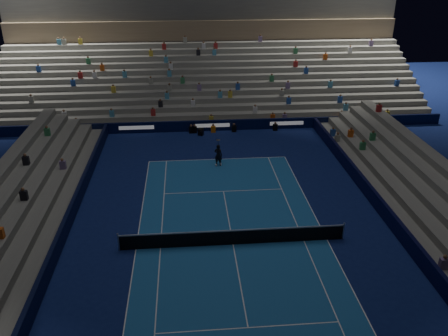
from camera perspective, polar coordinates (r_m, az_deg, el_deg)
ground at (r=26.29m, az=1.14°, el=-9.56°), size 90.00×90.00×0.00m
court_surface at (r=26.29m, az=1.14°, el=-9.55°), size 10.97×23.77×0.01m
sponsor_barrier_far at (r=42.56m, az=-1.46°, el=5.36°), size 44.00×0.25×1.00m
sponsor_barrier_east at (r=28.58m, az=21.04°, el=-7.15°), size 0.25×37.00×1.00m
sponsor_barrier_west at (r=26.92m, az=-20.13°, el=-9.14°), size 0.25×37.00×1.00m
grandstand_main at (r=50.74m, az=-2.18°, el=12.05°), size 44.00×15.20×11.20m
tennis_net at (r=26.01m, az=1.15°, el=-8.65°), size 12.90×0.10×1.10m
tennis_player at (r=35.23m, az=-0.72°, el=1.63°), size 0.75×0.64×1.75m
broadcast_camera at (r=41.59m, az=-2.92°, el=4.57°), size 0.59×0.97×0.59m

